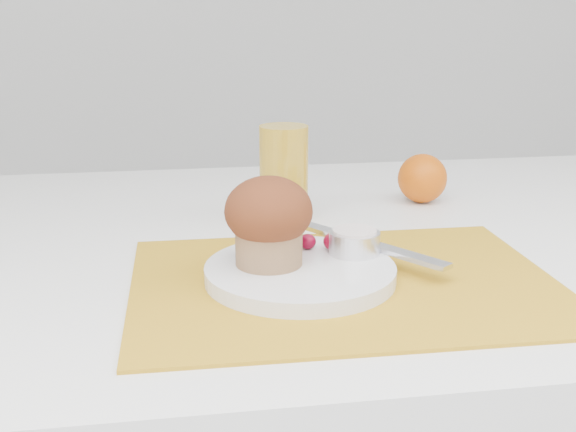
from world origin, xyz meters
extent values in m
cube|color=#C48D1B|center=(-0.03, -0.12, 0.75)|extent=(0.44, 0.33, 0.00)
cylinder|color=white|center=(-0.08, -0.11, 0.76)|extent=(0.22, 0.22, 0.02)
cylinder|color=silver|center=(-0.01, -0.08, 0.78)|extent=(0.07, 0.07, 0.02)
cylinder|color=silver|center=(-0.01, -0.08, 0.79)|extent=(0.05, 0.05, 0.01)
ellipsoid|color=#570215|center=(-0.06, -0.06, 0.78)|extent=(0.02, 0.02, 0.02)
ellipsoid|color=#600215|center=(-0.03, -0.07, 0.78)|extent=(0.02, 0.02, 0.02)
cube|color=silver|center=(0.01, -0.06, 0.77)|extent=(0.14, 0.19, 0.01)
sphere|color=#CF5507|center=(0.15, 0.17, 0.79)|extent=(0.07, 0.07, 0.07)
cylinder|color=gold|center=(-0.06, 0.11, 0.81)|extent=(0.08, 0.08, 0.13)
cylinder|color=#976E49|center=(-0.11, -0.10, 0.79)|extent=(0.08, 0.08, 0.04)
ellipsoid|color=#3B170A|center=(-0.11, -0.10, 0.83)|extent=(0.09, 0.09, 0.07)
camera|label=1|loc=(-0.20, -0.81, 1.03)|focal=45.00mm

